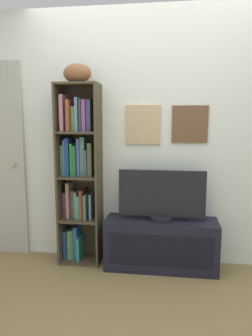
{
  "coord_description": "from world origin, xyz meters",
  "views": [
    {
      "loc": [
        0.15,
        -2.02,
        1.42
      ],
      "look_at": [
        -0.25,
        0.85,
        0.98
      ],
      "focal_mm": 34.32,
      "sensor_mm": 36.0,
      "label": 1
    }
  ],
  "objects_px": {
    "television": "(162,196)",
    "bookshelf": "(78,173)",
    "tv_stand": "(161,244)",
    "football": "(77,73)"
  },
  "relations": [
    {
      "from": "bookshelf",
      "to": "tv_stand",
      "type": "relative_size",
      "value": 1.66
    },
    {
      "from": "tv_stand",
      "to": "television",
      "type": "xyz_separation_m",
      "value": [
        0.0,
        0.0,
        0.47
      ]
    },
    {
      "from": "bookshelf",
      "to": "tv_stand",
      "type": "height_order",
      "value": "bookshelf"
    },
    {
      "from": "bookshelf",
      "to": "football",
      "type": "distance_m",
      "value": 0.95
    },
    {
      "from": "bookshelf",
      "to": "football",
      "type": "relative_size",
      "value": 6.53
    },
    {
      "from": "tv_stand",
      "to": "television",
      "type": "relative_size",
      "value": 1.31
    },
    {
      "from": "television",
      "to": "bookshelf",
      "type": "bearing_deg",
      "value": 175.09
    },
    {
      "from": "bookshelf",
      "to": "tv_stand",
      "type": "xyz_separation_m",
      "value": [
        0.82,
        -0.07,
        -0.66
      ]
    },
    {
      "from": "football",
      "to": "tv_stand",
      "type": "xyz_separation_m",
      "value": [
        0.8,
        -0.04,
        -1.6
      ]
    },
    {
      "from": "football",
      "to": "tv_stand",
      "type": "height_order",
      "value": "football"
    }
  ]
}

